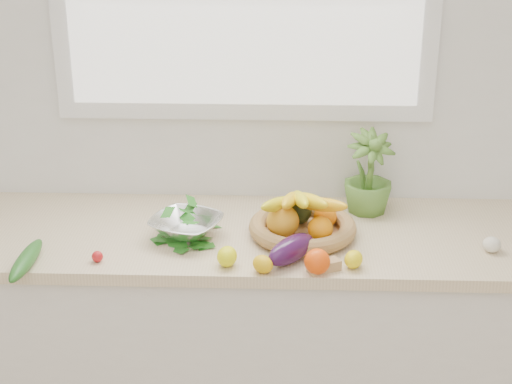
{
  "coord_description": "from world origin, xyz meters",
  "views": [
    {
      "loc": [
        0.13,
        -0.39,
        2.03
      ],
      "look_at": [
        0.05,
        1.93,
        1.05
      ],
      "focal_mm": 55.0,
      "sensor_mm": 36.0,
      "label": 1
    }
  ],
  "objects_px": {
    "cucumber": "(26,260)",
    "potted_herb": "(368,175)",
    "fruit_basket": "(302,221)",
    "colander_with_spinach": "(186,221)",
    "eggplant": "(291,249)",
    "apple": "(284,229)"
  },
  "relations": [
    {
      "from": "cucumber",
      "to": "fruit_basket",
      "type": "height_order",
      "value": "fruit_basket"
    },
    {
      "from": "eggplant",
      "to": "fruit_basket",
      "type": "xyz_separation_m",
      "value": [
        0.03,
        0.18,
        0.01
      ]
    },
    {
      "from": "eggplant",
      "to": "potted_herb",
      "type": "distance_m",
      "value": 0.48
    },
    {
      "from": "eggplant",
      "to": "cucumber",
      "type": "bearing_deg",
      "value": -175.07
    },
    {
      "from": "potted_herb",
      "to": "cucumber",
      "type": "bearing_deg",
      "value": -156.87
    },
    {
      "from": "fruit_basket",
      "to": "cucumber",
      "type": "bearing_deg",
      "value": -163.46
    },
    {
      "from": "cucumber",
      "to": "potted_herb",
      "type": "relative_size",
      "value": 0.88
    },
    {
      "from": "apple",
      "to": "fruit_basket",
      "type": "bearing_deg",
      "value": 26.26
    },
    {
      "from": "colander_with_spinach",
      "to": "eggplant",
      "type": "bearing_deg",
      "value": -24.04
    },
    {
      "from": "eggplant",
      "to": "potted_herb",
      "type": "height_order",
      "value": "potted_herb"
    },
    {
      "from": "potted_herb",
      "to": "colander_with_spinach",
      "type": "height_order",
      "value": "potted_herb"
    },
    {
      "from": "cucumber",
      "to": "potted_herb",
      "type": "xyz_separation_m",
      "value": [
        1.06,
        0.45,
        0.11
      ]
    },
    {
      "from": "fruit_basket",
      "to": "colander_with_spinach",
      "type": "relative_size",
      "value": 1.37
    },
    {
      "from": "eggplant",
      "to": "colander_with_spinach",
      "type": "xyz_separation_m",
      "value": [
        -0.34,
        0.15,
        0.02
      ]
    },
    {
      "from": "apple",
      "to": "potted_herb",
      "type": "height_order",
      "value": "potted_herb"
    },
    {
      "from": "eggplant",
      "to": "potted_herb",
      "type": "relative_size",
      "value": 0.66
    },
    {
      "from": "colander_with_spinach",
      "to": "potted_herb",
      "type": "bearing_deg",
      "value": 21.16
    },
    {
      "from": "apple",
      "to": "potted_herb",
      "type": "distance_m",
      "value": 0.39
    },
    {
      "from": "apple",
      "to": "fruit_basket",
      "type": "relative_size",
      "value": 0.18
    },
    {
      "from": "fruit_basket",
      "to": "apple",
      "type": "bearing_deg",
      "value": -153.74
    },
    {
      "from": "eggplant",
      "to": "apple",
      "type": "bearing_deg",
      "value": 98.4
    },
    {
      "from": "eggplant",
      "to": "cucumber",
      "type": "distance_m",
      "value": 0.8
    }
  ]
}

